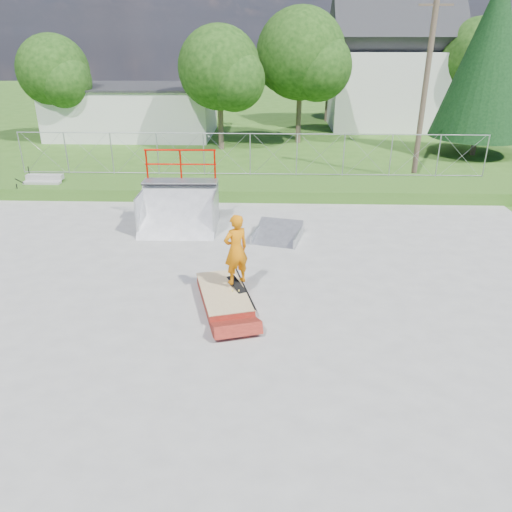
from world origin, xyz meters
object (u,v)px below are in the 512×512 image
Objects in this scene: grind_box at (224,296)px; flat_bank_ramp at (277,233)px; quarter_pipe at (177,195)px; skater at (236,252)px.

flat_bank_ramp is (1.36, 4.16, 0.05)m from grind_box.
quarter_pipe is at bearing 96.54° from grind_box.
quarter_pipe reaches higher than skater.
quarter_pipe is 5.20m from skater.
grind_box is at bearing 4.25° from skater.
grind_box is 5.40m from quarter_pipe.
grind_box is 1.60× the size of flat_bank_ramp.
grind_box is at bearing -94.41° from flat_bank_ramp.
skater reaches higher than flat_bank_ramp.
skater is (-1.06, -3.93, 1.06)m from flat_bank_ramp.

